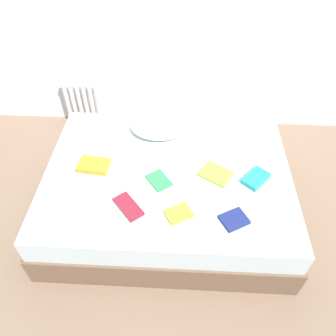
{
  "coord_description": "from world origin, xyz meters",
  "views": [
    {
      "loc": [
        0.1,
        -1.82,
        2.41
      ],
      "look_at": [
        0.0,
        0.05,
        0.48
      ],
      "focal_mm": 35.3,
      "sensor_mm": 36.0,
      "label": 1
    }
  ],
  "objects_px": {
    "bed": "(168,191)",
    "textbook_white": "(133,161)",
    "textbook_yellow": "(179,213)",
    "textbook_orange": "(94,165)",
    "textbook_green": "(159,180)",
    "radiator": "(82,101)",
    "textbook_navy": "(234,220)",
    "textbook_maroon": "(128,207)",
    "pillow": "(159,127)",
    "textbook_teal": "(256,179)",
    "textbook_lime": "(216,174)"
  },
  "relations": [
    {
      "from": "textbook_navy",
      "to": "textbook_maroon",
      "type": "relative_size",
      "value": 0.72
    },
    {
      "from": "textbook_green",
      "to": "textbook_yellow",
      "type": "relative_size",
      "value": 1.05
    },
    {
      "from": "textbook_yellow",
      "to": "textbook_lime",
      "type": "bearing_deg",
      "value": 24.84
    },
    {
      "from": "textbook_navy",
      "to": "textbook_yellow",
      "type": "height_order",
      "value": "same"
    },
    {
      "from": "pillow",
      "to": "textbook_orange",
      "type": "height_order",
      "value": "pillow"
    },
    {
      "from": "radiator",
      "to": "textbook_green",
      "type": "height_order",
      "value": "radiator"
    },
    {
      "from": "radiator",
      "to": "textbook_maroon",
      "type": "relative_size",
      "value": 1.81
    },
    {
      "from": "textbook_white",
      "to": "textbook_lime",
      "type": "bearing_deg",
      "value": -8.83
    },
    {
      "from": "textbook_green",
      "to": "textbook_navy",
      "type": "relative_size",
      "value": 1.06
    },
    {
      "from": "textbook_navy",
      "to": "textbook_maroon",
      "type": "height_order",
      "value": "textbook_maroon"
    },
    {
      "from": "bed",
      "to": "textbook_yellow",
      "type": "xyz_separation_m",
      "value": [
        0.1,
        -0.43,
        0.27
      ]
    },
    {
      "from": "textbook_navy",
      "to": "textbook_orange",
      "type": "distance_m",
      "value": 1.18
    },
    {
      "from": "radiator",
      "to": "textbook_green",
      "type": "xyz_separation_m",
      "value": [
        0.95,
        -1.32,
        0.2
      ]
    },
    {
      "from": "pillow",
      "to": "textbook_green",
      "type": "xyz_separation_m",
      "value": [
        0.04,
        -0.6,
        -0.05
      ]
    },
    {
      "from": "textbook_green",
      "to": "textbook_orange",
      "type": "bearing_deg",
      "value": -139.4
    },
    {
      "from": "textbook_teal",
      "to": "textbook_lime",
      "type": "bearing_deg",
      "value": 124.29
    },
    {
      "from": "pillow",
      "to": "textbook_white",
      "type": "distance_m",
      "value": 0.44
    },
    {
      "from": "textbook_white",
      "to": "textbook_teal",
      "type": "bearing_deg",
      "value": -8.11
    },
    {
      "from": "textbook_teal",
      "to": "textbook_lime",
      "type": "distance_m",
      "value": 0.31
    },
    {
      "from": "pillow",
      "to": "textbook_yellow",
      "type": "height_order",
      "value": "pillow"
    },
    {
      "from": "textbook_green",
      "to": "textbook_navy",
      "type": "distance_m",
      "value": 0.65
    },
    {
      "from": "textbook_white",
      "to": "textbook_navy",
      "type": "bearing_deg",
      "value": -34.2
    },
    {
      "from": "textbook_maroon",
      "to": "textbook_teal",
      "type": "xyz_separation_m",
      "value": [
        0.95,
        0.32,
        0.01
      ]
    },
    {
      "from": "textbook_white",
      "to": "textbook_yellow",
      "type": "xyz_separation_m",
      "value": [
        0.39,
        -0.51,
        -0.0
      ]
    },
    {
      "from": "bed",
      "to": "textbook_navy",
      "type": "bearing_deg",
      "value": -43.11
    },
    {
      "from": "textbook_orange",
      "to": "textbook_teal",
      "type": "bearing_deg",
      "value": 2.63
    },
    {
      "from": "radiator",
      "to": "textbook_teal",
      "type": "height_order",
      "value": "textbook_teal"
    },
    {
      "from": "textbook_yellow",
      "to": "textbook_orange",
      "type": "bearing_deg",
      "value": 118.16
    },
    {
      "from": "bed",
      "to": "textbook_yellow",
      "type": "bearing_deg",
      "value": -76.62
    },
    {
      "from": "bed",
      "to": "textbook_white",
      "type": "xyz_separation_m",
      "value": [
        -0.29,
        0.09,
        0.27
      ]
    },
    {
      "from": "radiator",
      "to": "pillow",
      "type": "bearing_deg",
      "value": -38.36
    },
    {
      "from": "textbook_navy",
      "to": "textbook_yellow",
      "type": "distance_m",
      "value": 0.39
    },
    {
      "from": "textbook_maroon",
      "to": "textbook_yellow",
      "type": "relative_size",
      "value": 1.38
    },
    {
      "from": "radiator",
      "to": "textbook_green",
      "type": "relative_size",
      "value": 2.37
    },
    {
      "from": "textbook_orange",
      "to": "textbook_lime",
      "type": "height_order",
      "value": "textbook_orange"
    },
    {
      "from": "radiator",
      "to": "textbook_orange",
      "type": "height_order",
      "value": "textbook_orange"
    },
    {
      "from": "textbook_yellow",
      "to": "textbook_green",
      "type": "bearing_deg",
      "value": 88.04
    },
    {
      "from": "textbook_maroon",
      "to": "textbook_teal",
      "type": "bearing_deg",
      "value": 68.63
    },
    {
      "from": "textbook_orange",
      "to": "textbook_white",
      "type": "relative_size",
      "value": 1.22
    },
    {
      "from": "textbook_white",
      "to": "textbook_teal",
      "type": "xyz_separation_m",
      "value": [
        0.98,
        -0.15,
        0.01
      ]
    },
    {
      "from": "textbook_white",
      "to": "textbook_teal",
      "type": "height_order",
      "value": "textbook_teal"
    },
    {
      "from": "textbook_teal",
      "to": "textbook_green",
      "type": "bearing_deg",
      "value": 135.48
    },
    {
      "from": "textbook_navy",
      "to": "textbook_white",
      "type": "bearing_deg",
      "value": 115.95
    },
    {
      "from": "bed",
      "to": "textbook_lime",
      "type": "xyz_separation_m",
      "value": [
        0.38,
        -0.03,
        0.27
      ]
    },
    {
      "from": "textbook_orange",
      "to": "textbook_green",
      "type": "bearing_deg",
      "value": -7.23
    },
    {
      "from": "textbook_teal",
      "to": "textbook_yellow",
      "type": "xyz_separation_m",
      "value": [
        -0.59,
        -0.36,
        -0.01
      ]
    },
    {
      "from": "textbook_orange",
      "to": "textbook_yellow",
      "type": "distance_m",
      "value": 0.82
    },
    {
      "from": "textbook_green",
      "to": "textbook_yellow",
      "type": "height_order",
      "value": "textbook_yellow"
    },
    {
      "from": "radiator",
      "to": "textbook_yellow",
      "type": "height_order",
      "value": "radiator"
    },
    {
      "from": "bed",
      "to": "radiator",
      "type": "distance_m",
      "value": 1.57
    }
  ]
}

